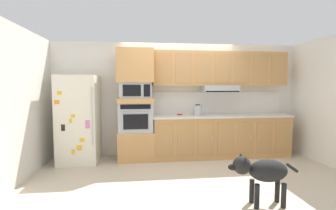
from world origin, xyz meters
name	(u,v)px	position (x,y,z in m)	size (l,w,h in m)	color
ground_plane	(187,169)	(0.00, 0.00, 0.00)	(9.60, 9.60, 0.00)	beige
back_kitchen_wall	(178,99)	(0.00, 1.11, 1.25)	(6.20, 0.12, 2.50)	silver
side_panel_left	(25,104)	(-2.80, 0.00, 1.25)	(0.12, 7.10, 2.50)	silver
side_panel_right	(328,101)	(2.80, 0.00, 1.25)	(0.12, 7.10, 2.50)	white
refrigerator	(79,119)	(-2.09, 0.68, 0.88)	(0.76, 0.73, 1.76)	silver
oven_base_cabinet	(136,145)	(-0.95, 0.75, 0.30)	(0.74, 0.62, 0.60)	tan
built_in_oven	(136,117)	(-0.95, 0.75, 0.90)	(0.70, 0.62, 0.60)	#A8AAAF
appliance_mid_shelf	(136,100)	(-0.95, 0.75, 1.25)	(0.74, 0.62, 0.10)	tan
microwave	(136,90)	(-0.95, 0.75, 1.46)	(0.64, 0.54, 0.32)	#A8AAAF
appliance_upper_cabinet	(136,66)	(-0.95, 0.75, 1.96)	(0.74, 0.62, 0.68)	tan
lower_cabinet_run	(221,136)	(0.91, 0.75, 0.44)	(2.97, 0.63, 0.88)	tan
countertop_slab	(221,116)	(0.91, 0.75, 0.90)	(3.01, 0.64, 0.04)	beige
backsplash_panel	(217,103)	(0.91, 1.04, 1.17)	(3.01, 0.02, 0.50)	silver
upper_cabinet_with_hood	(220,70)	(0.91, 0.87, 1.90)	(2.97, 0.48, 0.88)	tan
screwdriver	(180,114)	(-0.01, 0.80, 0.93)	(0.16, 0.16, 0.03)	red
electric_kettle	(198,110)	(0.37, 0.70, 1.03)	(0.17, 0.17, 0.24)	#A8AAAF
dog	(262,171)	(0.70, -1.44, 0.45)	(0.93, 0.31, 0.67)	black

